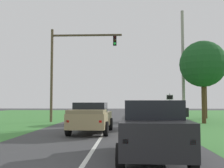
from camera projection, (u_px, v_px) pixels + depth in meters
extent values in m
plane|color=#424244|center=(104.00, 133.00, 16.39)|extent=(120.00, 120.00, 0.00)
cube|color=black|center=(153.00, 132.00, 9.10)|extent=(2.17, 5.08, 0.98)
cube|color=black|center=(152.00, 109.00, 9.40)|extent=(1.86, 3.17, 0.57)
cube|color=red|center=(126.00, 141.00, 6.72)|extent=(0.14, 0.07, 0.12)
cube|color=red|center=(193.00, 142.00, 6.58)|extent=(0.14, 0.07, 0.12)
cylinder|color=black|center=(125.00, 141.00, 10.70)|extent=(0.27, 0.73, 0.72)
cylinder|color=black|center=(176.00, 141.00, 10.53)|extent=(0.27, 0.73, 0.72)
cylinder|color=black|center=(120.00, 156.00, 7.61)|extent=(0.27, 0.73, 0.72)
cylinder|color=black|center=(193.00, 157.00, 7.45)|extent=(0.27, 0.73, 0.72)
cube|color=tan|center=(91.00, 119.00, 16.66)|extent=(2.22, 5.25, 0.83)
cube|color=black|center=(91.00, 107.00, 16.45)|extent=(1.88, 2.03, 0.59)
cube|color=#8F7D56|center=(87.00, 112.00, 15.10)|extent=(2.03, 2.03, 0.20)
cube|color=red|center=(68.00, 121.00, 14.18)|extent=(0.14, 0.06, 0.12)
cube|color=red|center=(100.00, 122.00, 14.05)|extent=(0.14, 0.06, 0.12)
cylinder|color=black|center=(80.00, 124.00, 18.31)|extent=(0.27, 0.81, 0.80)
cylinder|color=black|center=(111.00, 124.00, 18.16)|extent=(0.27, 0.81, 0.80)
cylinder|color=black|center=(68.00, 128.00, 15.11)|extent=(0.27, 0.81, 0.80)
cylinder|color=black|center=(106.00, 129.00, 14.96)|extent=(0.27, 0.81, 0.80)
cylinder|color=brown|center=(52.00, 75.00, 25.78)|extent=(0.24, 0.24, 8.74)
cube|color=#4C3D2B|center=(87.00, 35.00, 25.88)|extent=(6.60, 0.16, 0.16)
cube|color=black|center=(115.00, 41.00, 25.73)|extent=(0.32, 0.28, 0.90)
sphere|color=black|center=(115.00, 37.00, 25.60)|extent=(0.22, 0.22, 0.22)
sphere|color=black|center=(115.00, 40.00, 25.58)|extent=(0.22, 0.22, 0.22)
sphere|color=#1ED83F|center=(115.00, 44.00, 25.56)|extent=(0.22, 0.22, 0.22)
cylinder|color=gray|center=(170.00, 108.00, 24.45)|extent=(0.08, 0.08, 2.62)
cube|color=white|center=(170.00, 97.00, 24.48)|extent=(0.60, 0.03, 0.44)
cube|color=black|center=(170.00, 97.00, 24.46)|extent=(0.52, 0.01, 0.36)
cylinder|color=#4C351E|center=(204.00, 102.00, 23.88)|extent=(0.36, 0.36, 3.67)
sphere|color=#1D5223|center=(203.00, 64.00, 24.10)|extent=(4.05, 4.05, 4.05)
cube|color=black|center=(166.00, 112.00, 28.50)|extent=(4.26, 1.94, 0.91)
cube|color=black|center=(168.00, 105.00, 28.55)|extent=(2.56, 1.70, 0.57)
cube|color=red|center=(145.00, 111.00, 29.34)|extent=(0.06, 0.14, 0.12)
cube|color=red|center=(147.00, 112.00, 27.80)|extent=(0.06, 0.14, 0.12)
cylinder|color=black|center=(177.00, 116.00, 29.38)|extent=(0.68, 0.24, 0.68)
cylinder|color=black|center=(181.00, 117.00, 27.49)|extent=(0.68, 0.24, 0.68)
cylinder|color=black|center=(152.00, 116.00, 29.46)|extent=(0.68, 0.24, 0.68)
cylinder|color=black|center=(155.00, 117.00, 27.57)|extent=(0.68, 0.24, 0.68)
cylinder|color=#9E998E|center=(183.00, 66.00, 25.68)|extent=(0.28, 0.28, 10.49)
cylinder|color=#4C351E|center=(205.00, 96.00, 31.06)|extent=(0.36, 0.36, 4.97)
sphere|color=#185C2C|center=(205.00, 62.00, 31.31)|extent=(3.74, 3.74, 3.74)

